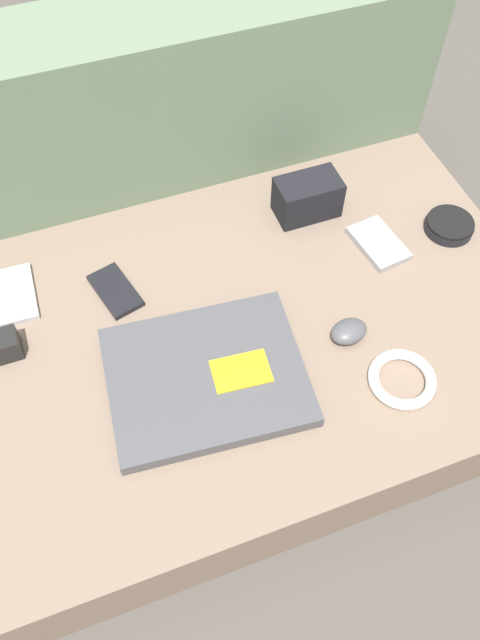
{
  "coord_description": "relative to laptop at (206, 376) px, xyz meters",
  "views": [
    {
      "loc": [
        -0.2,
        -0.54,
        1.02
      ],
      "look_at": [
        0.0,
        0.0,
        0.17
      ],
      "focal_mm": 35.0,
      "sensor_mm": 36.0,
      "label": 1
    }
  ],
  "objects": [
    {
      "name": "ground_plane",
      "position": [
        0.08,
        0.08,
        -0.16
      ],
      "size": [
        8.0,
        8.0,
        0.0
      ],
      "primitive_type": "plane",
      "color": "#4C4742"
    },
    {
      "name": "couch_seat",
      "position": [
        0.08,
        0.08,
        -0.09
      ],
      "size": [
        1.05,
        0.67,
        0.15
      ],
      "color": "#7A6656",
      "rests_on": "ground_plane"
    },
    {
      "name": "couch_backrest",
      "position": [
        0.08,
        0.51,
        0.07
      ],
      "size": [
        1.05,
        0.2,
        0.46
      ],
      "color": "#60755B",
      "rests_on": "ground_plane"
    },
    {
      "name": "laptop",
      "position": [
        0.0,
        0.0,
        0.0
      ],
      "size": [
        0.33,
        0.27,
        0.03
      ],
      "rotation": [
        0.0,
        0.0,
        -0.09
      ],
      "color": "#47474C",
      "rests_on": "couch_seat"
    },
    {
      "name": "computer_mouse",
      "position": [
        0.25,
        -0.0,
        0.0
      ],
      "size": [
        0.07,
        0.06,
        0.03
      ],
      "rotation": [
        0.0,
        0.0,
        0.15
      ],
      "color": "#4C4C51",
      "rests_on": "couch_seat"
    },
    {
      "name": "speaker_puck",
      "position": [
        0.53,
        0.15,
        -0.0
      ],
      "size": [
        0.09,
        0.09,
        0.02
      ],
      "color": "black",
      "rests_on": "couch_seat"
    },
    {
      "name": "phone_silver",
      "position": [
        -0.09,
        0.22,
        -0.01
      ],
      "size": [
        0.08,
        0.12,
        0.01
      ],
      "rotation": [
        0.0,
        0.0,
        0.26
      ],
      "color": "black",
      "rests_on": "couch_seat"
    },
    {
      "name": "phone_black",
      "position": [
        -0.26,
        0.27,
        -0.01
      ],
      "size": [
        0.07,
        0.12,
        0.01
      ],
      "rotation": [
        0.0,
        0.0,
        -0.03
      ],
      "color": "#B7B7BC",
      "rests_on": "couch_seat"
    },
    {
      "name": "phone_small",
      "position": [
        0.39,
        0.16,
        -0.01
      ],
      "size": [
        0.08,
        0.12,
        0.01
      ],
      "rotation": [
        0.0,
        0.0,
        0.13
      ],
      "color": "#99999E",
      "rests_on": "couch_seat"
    },
    {
      "name": "camera_pouch",
      "position": [
        0.29,
        0.28,
        0.03
      ],
      "size": [
        0.12,
        0.07,
        0.08
      ],
      "color": "black",
      "rests_on": "couch_seat"
    },
    {
      "name": "charger_brick",
      "position": [
        -0.29,
        0.16,
        0.01
      ],
      "size": [
        0.04,
        0.04,
        0.04
      ],
      "color": "black",
      "rests_on": "couch_seat"
    },
    {
      "name": "cable_coil",
      "position": [
        0.29,
        -0.11,
        -0.0
      ],
      "size": [
        0.11,
        0.11,
        0.02
      ],
      "color": "white",
      "rests_on": "couch_seat"
    }
  ]
}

